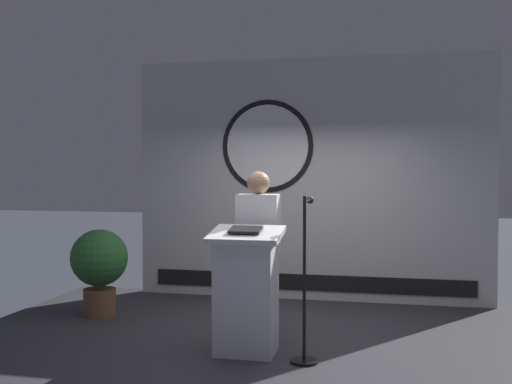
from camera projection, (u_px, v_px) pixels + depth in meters
The scene contains 7 objects.
ground_plane at pixel (284, 369), 5.85m from camera, with size 40.00×40.00×0.00m, color #383D47.
stage_platform at pixel (284, 354), 5.85m from camera, with size 6.40×4.00×0.30m, color #333338.
banner_display at pixel (308, 179), 7.59m from camera, with size 4.47×0.12×3.03m.
podium at pixel (246, 291), 5.36m from camera, with size 0.64×0.50×1.14m.
speaker_person at pixel (258, 254), 5.82m from camera, with size 0.40×0.26×1.62m.
microphone_stand at pixel (305, 304), 5.14m from camera, with size 0.24×0.50×1.42m.
potted_plant at pixel (99, 263), 6.77m from camera, with size 0.64×0.64×0.97m.
Camera 1 is at (1.00, -5.71, 1.93)m, focal length 42.38 mm.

